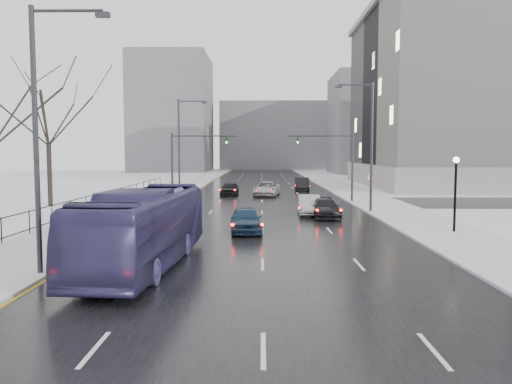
{
  "coord_description": "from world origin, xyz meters",
  "views": [
    {
      "loc": [
        -0.04,
        1.58,
        4.69
      ],
      "look_at": [
        -0.35,
        29.0,
        2.5
      ],
      "focal_mm": 35.0,
      "sensor_mm": 36.0,
      "label": 1
    }
  ],
  "objects_px": {
    "streetlight_l_near": "(42,127)",
    "mast_signal_left": "(183,159)",
    "sedan_right_far": "(325,208)",
    "tree_park_e": "(51,207)",
    "sedan_center_near": "(246,220)",
    "sedan_center_far": "(230,189)",
    "bus": "(145,227)",
    "mast_signal_right": "(341,159)",
    "sedan_right_distant": "(302,184)",
    "sedan_right_cross": "(267,189)",
    "no_uturn_sign": "(370,180)",
    "sedan_right_near": "(309,205)",
    "streetlight_l_far": "(181,143)",
    "streetlight_r_mid": "(369,140)",
    "lamppost_r_mid": "(456,183)"
  },
  "relations": [
    {
      "from": "streetlight_l_near",
      "to": "mast_signal_left",
      "type": "bearing_deg",
      "value": 88.28
    },
    {
      "from": "sedan_right_far",
      "to": "mast_signal_left",
      "type": "bearing_deg",
      "value": 136.24
    },
    {
      "from": "tree_park_e",
      "to": "sedan_center_near",
      "type": "relative_size",
      "value": 3.1
    },
    {
      "from": "streetlight_l_near",
      "to": "sedan_center_far",
      "type": "bearing_deg",
      "value": 82.45
    },
    {
      "from": "sedan_center_near",
      "to": "sedan_center_far",
      "type": "relative_size",
      "value": 1.01
    },
    {
      "from": "streetlight_l_near",
      "to": "bus",
      "type": "distance_m",
      "value": 5.49
    },
    {
      "from": "tree_park_e",
      "to": "mast_signal_right",
      "type": "xyz_separation_m",
      "value": [
        25.53,
        4.0,
        4.11
      ]
    },
    {
      "from": "sedan_center_far",
      "to": "sedan_right_distant",
      "type": "relative_size",
      "value": 0.9
    },
    {
      "from": "tree_park_e",
      "to": "sedan_center_far",
      "type": "xyz_separation_m",
      "value": [
        14.7,
        11.19,
        0.78
      ]
    },
    {
      "from": "sedan_right_cross",
      "to": "sedan_center_far",
      "type": "xyz_separation_m",
      "value": [
        -4.0,
        0.46,
        -0.01
      ]
    },
    {
      "from": "streetlight_l_near",
      "to": "mast_signal_right",
      "type": "height_order",
      "value": "streetlight_l_near"
    },
    {
      "from": "mast_signal_right",
      "to": "mast_signal_left",
      "type": "xyz_separation_m",
      "value": [
        -14.65,
        0.0,
        0.0
      ]
    },
    {
      "from": "no_uturn_sign",
      "to": "sedan_center_far",
      "type": "distance_m",
      "value": 17.0
    },
    {
      "from": "streetlight_l_near",
      "to": "sedan_right_near",
      "type": "height_order",
      "value": "streetlight_l_near"
    },
    {
      "from": "sedan_center_far",
      "to": "sedan_right_far",
      "type": "bearing_deg",
      "value": -63.19
    },
    {
      "from": "sedan_right_far",
      "to": "sedan_right_cross",
      "type": "bearing_deg",
      "value": 101.98
    },
    {
      "from": "mast_signal_left",
      "to": "sedan_right_far",
      "type": "bearing_deg",
      "value": -43.06
    },
    {
      "from": "streetlight_l_far",
      "to": "sedan_center_far",
      "type": "bearing_deg",
      "value": 34.36
    },
    {
      "from": "mast_signal_left",
      "to": "bus",
      "type": "distance_m",
      "value": 26.54
    },
    {
      "from": "streetlight_r_mid",
      "to": "sedan_center_far",
      "type": "xyz_separation_m",
      "value": [
        -11.67,
        15.19,
        -4.84
      ]
    },
    {
      "from": "no_uturn_sign",
      "to": "sedan_right_distant",
      "type": "height_order",
      "value": "no_uturn_sign"
    },
    {
      "from": "sedan_center_near",
      "to": "tree_park_e",
      "type": "bearing_deg",
      "value": 137.42
    },
    {
      "from": "streetlight_l_far",
      "to": "lamppost_r_mid",
      "type": "distance_m",
      "value": 29.3
    },
    {
      "from": "streetlight_r_mid",
      "to": "sedan_center_near",
      "type": "bearing_deg",
      "value": -133.23
    },
    {
      "from": "streetlight_r_mid",
      "to": "no_uturn_sign",
      "type": "bearing_deg",
      "value": 75.52
    },
    {
      "from": "streetlight_r_mid",
      "to": "mast_signal_left",
      "type": "xyz_separation_m",
      "value": [
        -15.49,
        8.0,
        -1.51
      ]
    },
    {
      "from": "mast_signal_left",
      "to": "no_uturn_sign",
      "type": "height_order",
      "value": "mast_signal_left"
    },
    {
      "from": "mast_signal_left",
      "to": "no_uturn_sign",
      "type": "relative_size",
      "value": 2.41
    },
    {
      "from": "streetlight_l_near",
      "to": "sedan_right_cross",
      "type": "distance_m",
      "value": 36.12
    },
    {
      "from": "lamppost_r_mid",
      "to": "bus",
      "type": "xyz_separation_m",
      "value": [
        -15.8,
        -8.31,
        -1.31
      ]
    },
    {
      "from": "tree_park_e",
      "to": "streetlight_r_mid",
      "type": "height_order",
      "value": "streetlight_r_mid"
    },
    {
      "from": "tree_park_e",
      "to": "streetlight_r_mid",
      "type": "bearing_deg",
      "value": -8.63
    },
    {
      "from": "streetlight_l_far",
      "to": "sedan_center_far",
      "type": "xyz_separation_m",
      "value": [
        4.67,
        3.19,
        -4.84
      ]
    },
    {
      "from": "tree_park_e",
      "to": "streetlight_l_near",
      "type": "relative_size",
      "value": 1.35
    },
    {
      "from": "streetlight_r_mid",
      "to": "sedan_right_far",
      "type": "distance_m",
      "value": 6.85
    },
    {
      "from": "sedan_right_cross",
      "to": "bus",
      "type": "bearing_deg",
      "value": -91.25
    },
    {
      "from": "sedan_right_cross",
      "to": "sedan_right_distant",
      "type": "height_order",
      "value": "sedan_right_distant"
    },
    {
      "from": "mast_signal_right",
      "to": "streetlight_l_near",
      "type": "bearing_deg",
      "value": -118.96
    },
    {
      "from": "streetlight_l_near",
      "to": "mast_signal_left",
      "type": "height_order",
      "value": "streetlight_l_near"
    },
    {
      "from": "no_uturn_sign",
      "to": "sedan_right_cross",
      "type": "distance_m",
      "value": 13.9
    },
    {
      "from": "streetlight_l_far",
      "to": "bus",
      "type": "height_order",
      "value": "streetlight_l_far"
    },
    {
      "from": "mast_signal_right",
      "to": "sedan_center_far",
      "type": "xyz_separation_m",
      "value": [
        -10.83,
        7.19,
        -3.33
      ]
    },
    {
      "from": "tree_park_e",
      "to": "lamppost_r_mid",
      "type": "height_order",
      "value": "tree_park_e"
    },
    {
      "from": "mast_signal_right",
      "to": "mast_signal_left",
      "type": "height_order",
      "value": "same"
    },
    {
      "from": "no_uturn_sign",
      "to": "tree_park_e",
      "type": "bearing_deg",
      "value": 180.0
    },
    {
      "from": "no_uturn_sign",
      "to": "streetlight_r_mid",
      "type": "bearing_deg",
      "value": -104.48
    },
    {
      "from": "sedan_right_far",
      "to": "bus",
      "type": "bearing_deg",
      "value": -122.07
    },
    {
      "from": "lamppost_r_mid",
      "to": "sedan_center_near",
      "type": "distance_m",
      "value": 12.16
    },
    {
      "from": "lamppost_r_mid",
      "to": "bus",
      "type": "distance_m",
      "value": 17.9
    },
    {
      "from": "streetlight_l_near",
      "to": "sedan_right_far",
      "type": "relative_size",
      "value": 2.17
    }
  ]
}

